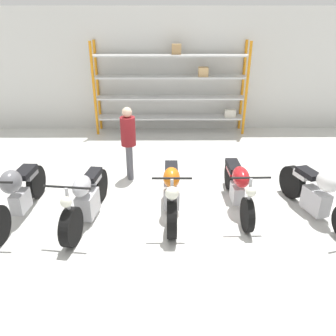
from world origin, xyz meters
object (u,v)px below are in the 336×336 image
Objects in this scene: motorcycle_red at (238,185)px; motorcycle_white at (320,195)px; shelving_rack at (173,87)px; motorcycle_grey at (16,193)px; motorcycle_silver at (86,199)px; person_browsing at (128,138)px; motorcycle_orange at (171,190)px.

motorcycle_white reaches higher than motorcycle_red.
shelving_rack is 5.77m from motorcycle_grey.
motorcycle_red is (2.74, 0.41, 0.04)m from motorcycle_silver.
shelving_rack is 3.50m from person_browsing.
motorcycle_red is at bearing 98.20° from motorcycle_orange.
motorcycle_white is 1.32× the size of person_browsing.
shelving_rack is at bearing -120.70° from person_browsing.
motorcycle_orange is at bearing -91.48° from shelving_rack.
motorcycle_silver is at bearing -105.38° from motorcycle_white.
motorcycle_red is at bearing -121.21° from motorcycle_white.
person_browsing is (-3.52, 1.64, 0.49)m from motorcycle_white.
motorcycle_red is 0.99× the size of motorcycle_white.
motorcycle_orange is at bearing 106.53° from motorcycle_silver.
shelving_rack is 2.12× the size of motorcycle_orange.
motorcycle_orange is 2.62m from motorcycle_white.
shelving_rack reaches higher than person_browsing.
motorcycle_silver is (1.22, -0.05, -0.09)m from motorcycle_grey.
shelving_rack reaches higher than motorcycle_silver.
motorcycle_silver is 0.95× the size of motorcycle_orange.
person_browsing is (-0.90, 1.44, 0.50)m from motorcycle_orange.
motorcycle_red is at bearing 105.83° from motorcycle_silver.
motorcycle_orange is (1.49, 0.24, 0.03)m from motorcycle_silver.
motorcycle_grey is 1.22m from motorcycle_silver.
motorcycle_white is 3.91m from person_browsing.
motorcycle_orange is at bearing 108.69° from person_browsing.
motorcycle_white is at bearing 86.00° from motorcycle_orange.
motorcycle_orange reaches higher than motorcycle_silver.
motorcycle_silver is 1.27× the size of person_browsing.
shelving_rack is at bearing -167.38° from motorcycle_red.
motorcycle_red is at bearing 97.81° from motorcycle_grey.
motorcycle_grey is at bearing -85.17° from motorcycle_silver.
person_browsing is at bearing -121.70° from motorcycle_red.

